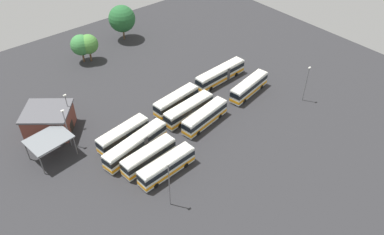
# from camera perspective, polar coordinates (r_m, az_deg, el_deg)

# --- Properties ---
(ground_plane) EXTENTS (105.79, 105.79, 0.00)m
(ground_plane) POSITION_cam_1_polar(r_m,az_deg,el_deg) (76.25, 0.77, -0.50)
(ground_plane) COLOR #28282B
(bus_row0_slot0) EXTENTS (13.47, 3.22, 3.46)m
(bus_row0_slot0) POSITION_cam_1_polar(r_m,az_deg,el_deg) (86.79, 4.24, 6.41)
(bus_row0_slot0) COLOR silver
(bus_row0_slot0) RESTS_ON ground_plane
(bus_row0_slot2) EXTENTS (11.17, 4.39, 3.46)m
(bus_row0_slot2) POSITION_cam_1_polar(r_m,az_deg,el_deg) (83.37, 8.46, 4.52)
(bus_row0_slot2) COLOR silver
(bus_row0_slot2) RESTS_ON ground_plane
(bus_row1_slot0) EXTENTS (10.79, 3.63, 3.46)m
(bus_row1_slot0) POSITION_cam_1_polar(r_m,az_deg,el_deg) (78.41, -2.34, 2.46)
(bus_row1_slot0) COLOR silver
(bus_row1_slot0) RESTS_ON ground_plane
(bus_row1_slot1) EXTENTS (11.57, 3.47, 3.46)m
(bus_row1_slot1) POSITION_cam_1_polar(r_m,az_deg,el_deg) (76.08, -0.51, 1.17)
(bus_row1_slot1) COLOR silver
(bus_row1_slot1) RESTS_ON ground_plane
(bus_row1_slot2) EXTENTS (11.14, 4.18, 3.46)m
(bus_row1_slot2) POSITION_cam_1_polar(r_m,az_deg,el_deg) (74.36, 1.91, 0.10)
(bus_row1_slot2) COLOR silver
(bus_row1_slot2) RESTS_ON ground_plane
(bus_row2_slot0) EXTENTS (10.69, 3.82, 3.46)m
(bus_row2_slot0) POSITION_cam_1_polar(r_m,az_deg,el_deg) (71.45, -10.17, -2.56)
(bus_row2_slot0) COLOR silver
(bus_row2_slot0) RESTS_ON ground_plane
(bus_row2_slot1) EXTENTS (13.57, 4.76, 3.46)m
(bus_row2_slot1) POSITION_cam_1_polar(r_m,az_deg,el_deg) (69.12, -8.31, -4.02)
(bus_row2_slot1) COLOR silver
(bus_row2_slot1) RESTS_ON ground_plane
(bus_row2_slot2) EXTENTS (10.51, 3.34, 3.46)m
(bus_row2_slot2) POSITION_cam_1_polar(r_m,az_deg,el_deg) (66.73, -6.44, -5.76)
(bus_row2_slot2) COLOR silver
(bus_row2_slot2) RESTS_ON ground_plane
(bus_row2_slot3) EXTENTS (10.82, 3.10, 3.46)m
(bus_row2_slot3) POSITION_cam_1_polar(r_m,az_deg,el_deg) (64.87, -3.79, -7.20)
(bus_row2_slot3) COLOR silver
(bus_row2_slot3) RESTS_ON ground_plane
(depot_building) EXTENTS (11.32, 11.16, 5.00)m
(depot_building) POSITION_cam_1_polar(r_m,az_deg,el_deg) (77.22, -20.44, -0.43)
(depot_building) COLOR brown
(depot_building) RESTS_ON ground_plane
(maintenance_shelter) EXTENTS (7.76, 6.41, 4.36)m
(maintenance_shelter) POSITION_cam_1_polar(r_m,az_deg,el_deg) (70.46, -20.49, -3.12)
(maintenance_shelter) COLOR slate
(maintenance_shelter) RESTS_ON ground_plane
(lamp_post_mid_lot) EXTENTS (0.56, 0.28, 8.17)m
(lamp_post_mid_lot) POSITION_cam_1_polar(r_m,az_deg,el_deg) (71.51, -18.10, -1.30)
(lamp_post_mid_lot) COLOR slate
(lamp_post_mid_lot) RESTS_ON ground_plane
(lamp_post_near_entrance) EXTENTS (0.56, 0.28, 7.63)m
(lamp_post_near_entrance) POSITION_cam_1_polar(r_m,az_deg,el_deg) (75.88, -17.86, 1.13)
(lamp_post_near_entrance) COLOR slate
(lamp_post_near_entrance) RESTS_ON ground_plane
(lamp_post_far_corner) EXTENTS (0.56, 0.28, 9.07)m
(lamp_post_far_corner) POSITION_cam_1_polar(r_m,az_deg,el_deg) (58.17, -3.40, -9.69)
(lamp_post_far_corner) COLOR slate
(lamp_post_far_corner) RESTS_ON ground_plane
(lamp_post_by_building) EXTENTS (0.56, 0.28, 8.14)m
(lamp_post_by_building) POSITION_cam_1_polar(r_m,az_deg,el_deg) (82.46, 16.58, 4.98)
(lamp_post_by_building) COLOR slate
(lamp_post_by_building) RESTS_ON ground_plane
(tree_south_edge) EXTENTS (4.94, 4.94, 6.96)m
(tree_south_edge) POSITION_cam_1_polar(r_m,az_deg,el_deg) (96.27, -16.14, 10.28)
(tree_south_edge) COLOR brown
(tree_south_edge) RESTS_ON ground_plane
(tree_north_edge) EXTENTS (4.69, 4.69, 6.86)m
(tree_north_edge) POSITION_cam_1_polar(r_m,az_deg,el_deg) (96.13, -15.12, 10.45)
(tree_north_edge) COLOR brown
(tree_north_edge) RESTS_ON ground_plane
(tree_east_edge) EXTENTS (6.90, 6.90, 9.27)m
(tree_east_edge) POSITION_cam_1_polar(r_m,az_deg,el_deg) (103.89, -10.35, 14.21)
(tree_east_edge) COLOR brown
(tree_east_edge) RESTS_ON ground_plane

